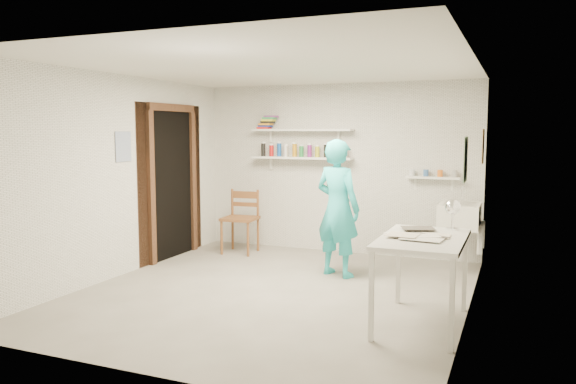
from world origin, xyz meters
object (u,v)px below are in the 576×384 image
at_px(wall_clock, 337,184).
at_px(desk_lamp, 453,207).
at_px(work_table, 422,281).
at_px(belfast_sink, 460,216).
at_px(man, 338,208).
at_px(wooden_chair, 240,219).

distance_m(wall_clock, desk_lamp, 1.86).
height_order(wall_clock, desk_lamp, wall_clock).
bearing_deg(work_table, desk_lamp, 67.58).
height_order(belfast_sink, man, man).
distance_m(wall_clock, work_table, 2.16).
distance_m(man, wooden_chair, 1.83).
bearing_deg(man, desk_lamp, 167.58).
relative_size(belfast_sink, wooden_chair, 0.61).
bearing_deg(wall_clock, belfast_sink, 41.63).
relative_size(belfast_sink, desk_lamp, 4.00).
bearing_deg(wooden_chair, work_table, -39.52).
bearing_deg(wooden_chair, belfast_sink, -2.48).
xyz_separation_m(belfast_sink, wall_clock, (-1.40, -0.56, 0.39)).
bearing_deg(desk_lamp, work_table, -112.42).
xyz_separation_m(wall_clock, work_table, (1.29, -1.58, -0.69)).
height_order(man, work_table, man).
relative_size(work_table, desk_lamp, 8.00).
distance_m(wooden_chair, desk_lamp, 3.51).
bearing_deg(belfast_sink, man, -150.01).
xyz_separation_m(belfast_sink, man, (-1.33, -0.77, 0.12)).
distance_m(belfast_sink, work_table, 2.17).
bearing_deg(belfast_sink, work_table, -92.94).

